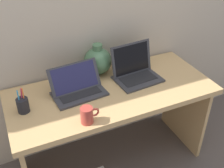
{
  "coord_description": "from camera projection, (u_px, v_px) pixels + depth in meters",
  "views": [
    {
      "loc": [
        -0.66,
        -1.46,
        1.84
      ],
      "look_at": [
        0.0,
        0.0,
        0.78
      ],
      "focal_mm": 44.55,
      "sensor_mm": 36.0,
      "label": 1
    }
  ],
  "objects": [
    {
      "name": "pen_cup",
      "position": [
        23.0,
        105.0,
        1.73
      ],
      "size": [
        0.07,
        0.07,
        0.17
      ],
      "color": "black",
      "rests_on": "desk"
    },
    {
      "name": "back_wall",
      "position": [
        91.0,
        8.0,
        1.96
      ],
      "size": [
        4.4,
        0.04,
        2.4
      ],
      "primitive_type": "cube",
      "color": "#BCAD99",
      "rests_on": "ground"
    },
    {
      "name": "laptop_left",
      "position": [
        77.0,
        86.0,
        1.9
      ],
      "size": [
        0.37,
        0.25,
        0.2
      ],
      "color": "#333338",
      "rests_on": "desk"
    },
    {
      "name": "laptop_right",
      "position": [
        135.0,
        69.0,
        2.06
      ],
      "size": [
        0.35,
        0.27,
        0.25
      ],
      "color": "#333338",
      "rests_on": "desk"
    },
    {
      "name": "ground_plane",
      "position": [
        112.0,
        160.0,
        2.36
      ],
      "size": [
        6.0,
        6.0,
        0.0
      ],
      "primitive_type": "plane",
      "color": "#564C47"
    },
    {
      "name": "coffee_mug",
      "position": [
        87.0,
        115.0,
        1.64
      ],
      "size": [
        0.12,
        0.08,
        0.11
      ],
      "color": "#B23D33",
      "rests_on": "desk"
    },
    {
      "name": "green_vase",
      "position": [
        98.0,
        61.0,
        2.09
      ],
      "size": [
        0.21,
        0.21,
        0.24
      ],
      "color": "#47704C",
      "rests_on": "desk"
    },
    {
      "name": "desk",
      "position": [
        112.0,
        107.0,
        2.04
      ],
      "size": [
        1.45,
        0.64,
        0.73
      ],
      "color": "tan",
      "rests_on": "ground"
    }
  ]
}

